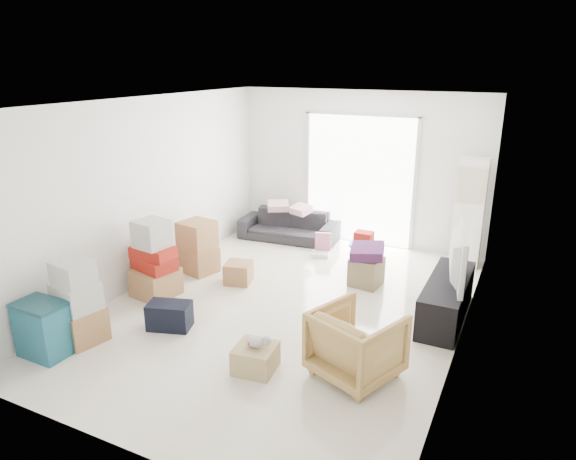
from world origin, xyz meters
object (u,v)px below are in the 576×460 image
(television, at_px, (449,274))
(wood_crate, at_px, (256,358))
(tv_console, at_px, (446,299))
(sofa, at_px, (289,221))
(ac_tower, at_px, (469,213))
(armchair, at_px, (357,341))
(storage_bins, at_px, (43,329))
(ottoman, at_px, (366,272))
(kids_table, at_px, (364,242))

(television, height_order, wood_crate, television)
(tv_console, xyz_separation_m, sofa, (-3.15, 1.86, 0.09))
(ac_tower, distance_m, wood_crate, 4.47)
(ac_tower, bearing_deg, television, -88.57)
(armchair, xyz_separation_m, storage_bins, (-3.27, -1.15, -0.09))
(sofa, xyz_separation_m, storage_bins, (-0.75, -4.74, -0.03))
(ac_tower, bearing_deg, tv_console, -88.57)
(wood_crate, bearing_deg, ottoman, 81.71)
(ac_tower, xyz_separation_m, television, (0.05, -2.01, -0.27))
(ac_tower, bearing_deg, armchair, -98.76)
(television, height_order, armchair, armchair)
(ac_tower, xyz_separation_m, wood_crate, (-1.57, -4.12, -0.73))
(wood_crate, bearing_deg, sofa, 111.12)
(armchair, bearing_deg, ac_tower, -77.34)
(sofa, height_order, armchair, armchair)
(tv_console, relative_size, wood_crate, 3.76)
(kids_table, bearing_deg, sofa, 157.37)
(ac_tower, relative_size, television, 1.49)
(sofa, xyz_separation_m, kids_table, (1.66, -0.69, 0.07))
(ottoman, bearing_deg, television, -23.14)
(television, distance_m, sofa, 3.67)
(sofa, distance_m, kids_table, 1.80)
(tv_console, relative_size, ottoman, 3.75)
(wood_crate, bearing_deg, tv_console, 52.41)
(sofa, height_order, wood_crate, sofa)
(armchair, bearing_deg, ottoman, -53.43)
(television, height_order, ottoman, television)
(armchair, xyz_separation_m, wood_crate, (-1.00, -0.38, -0.27))
(tv_console, xyz_separation_m, ottoman, (-1.24, 0.53, -0.05))
(ac_tower, relative_size, tv_console, 1.11)
(tv_console, relative_size, armchair, 1.93)
(television, height_order, kids_table, television)
(armchair, bearing_deg, wood_crate, 42.19)
(tv_console, bearing_deg, wood_crate, -127.59)
(ottoman, xyz_separation_m, kids_table, (-0.26, 0.64, 0.21))
(ac_tower, height_order, tv_console, ac_tower)
(ottoman, height_order, wood_crate, ottoman)
(ac_tower, distance_m, television, 2.03)
(tv_console, relative_size, sofa, 0.87)
(tv_console, distance_m, television, 0.34)
(tv_console, height_order, wood_crate, tv_console)
(television, xyz_separation_m, sofa, (-3.15, 1.86, -0.25))
(kids_table, height_order, wood_crate, kids_table)
(ac_tower, distance_m, kids_table, 1.73)
(ac_tower, distance_m, ottoman, 2.01)
(kids_table, distance_m, wood_crate, 3.29)
(ac_tower, xyz_separation_m, armchair, (-0.58, -3.74, -0.46))
(ac_tower, bearing_deg, wood_crate, -110.90)
(ac_tower, relative_size, storage_bins, 2.72)
(television, bearing_deg, ac_tower, -8.61)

